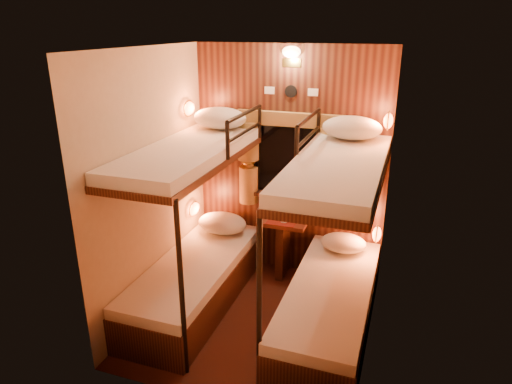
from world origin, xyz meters
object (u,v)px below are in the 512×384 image
at_px(bunk_right, 331,274).
at_px(bunk_left, 195,251).
at_px(bottle_right, 284,212).
at_px(table, 283,240).
at_px(bottle_left, 272,208).

bearing_deg(bunk_right, bunk_left, 180.00).
xyz_separation_m(bunk_left, bunk_right, (1.30, 0.00, 0.00)).
bearing_deg(bottle_right, table, 109.64).
height_order(bunk_right, bottle_left, bunk_right).
bearing_deg(bottle_left, table, -24.22).
relative_size(bunk_left, bottle_right, 7.27).
height_order(bottle_left, bottle_right, bottle_right).
bearing_deg(bunk_left, bottle_right, 47.05).
relative_size(bunk_right, table, 2.90).
bearing_deg(table, bunk_right, -50.33).
distance_m(bottle_left, bottle_right, 0.21).
bearing_deg(bunk_right, bottle_right, 131.02).
xyz_separation_m(table, bottle_left, (-0.14, 0.06, 0.32)).
bearing_deg(bunk_left, table, 50.33).
bearing_deg(bottle_right, bunk_left, -132.95).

